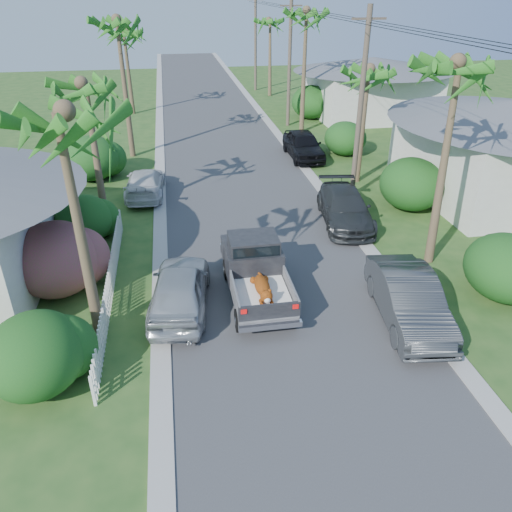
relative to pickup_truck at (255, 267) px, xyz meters
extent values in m
plane|color=#264D1C|center=(0.94, -4.80, -1.01)|extent=(120.00, 120.00, 0.00)
cube|color=#38383A|center=(0.94, 20.20, -1.00)|extent=(8.00, 100.00, 0.02)
cube|color=#A5A39E|center=(-3.36, 20.20, -0.98)|extent=(0.60, 100.00, 0.06)
cube|color=#A5A39E|center=(5.24, 20.20, -0.98)|extent=(0.60, 100.00, 0.06)
cylinder|color=black|center=(-0.85, -2.21, -0.63)|extent=(0.28, 0.76, 0.76)
cylinder|color=black|center=(0.85, -2.21, -0.63)|extent=(0.28, 0.76, 0.76)
cylinder|color=black|center=(-0.85, 1.04, -0.63)|extent=(0.28, 0.76, 0.76)
cylinder|color=black|center=(0.85, 1.04, -0.63)|extent=(0.28, 0.76, 0.76)
cube|color=gray|center=(0.00, -1.56, -0.39)|extent=(1.90, 2.40, 0.24)
cube|color=gray|center=(-0.92, -1.56, -0.01)|extent=(0.06, 2.40, 0.55)
cube|color=gray|center=(0.92, -1.56, -0.01)|extent=(0.06, 2.40, 0.55)
cube|color=black|center=(0.00, -2.73, -0.03)|extent=(1.92, 0.08, 0.52)
cube|color=silver|center=(0.00, -2.89, -0.46)|extent=(1.98, 0.18, 0.18)
cube|color=red|center=(-0.80, -2.78, 0.09)|extent=(0.18, 0.05, 0.14)
cube|color=red|center=(0.80, -2.78, 0.09)|extent=(0.18, 0.05, 0.14)
cube|color=black|center=(0.00, 0.29, 0.04)|extent=(1.94, 1.65, 1.10)
cube|color=black|center=(0.00, 0.29, 0.77)|extent=(1.70, 1.35, 0.55)
cube|color=black|center=(0.00, -0.38, 0.74)|extent=(1.60, 0.05, 0.45)
cube|color=black|center=(0.00, 1.54, -0.11)|extent=(1.94, 1.20, 0.80)
cube|color=white|center=(0.00, -1.56, -0.19)|extent=(1.70, 2.10, 0.16)
ellipsoid|color=#E25D13|center=(0.00, -1.46, 0.11)|extent=(0.48, 1.25, 0.43)
sphere|color=#E25D13|center=(0.00, -2.21, 0.19)|extent=(0.40, 0.40, 0.40)
ellipsoid|color=white|center=(0.00, -1.46, 0.01)|extent=(0.32, 0.86, 0.18)
imported|color=#34373A|center=(4.60, -2.60, -0.20)|extent=(2.28, 5.06, 1.61)
imported|color=#292C2E|center=(5.06, 5.07, -0.27)|extent=(2.72, 5.32, 1.48)
imported|color=black|center=(5.64, 14.96, -0.19)|extent=(1.95, 4.84, 1.65)
imported|color=#B5B8BC|center=(-2.66, -0.68, -0.22)|extent=(2.46, 4.84, 1.58)
imported|color=silver|center=(-4.06, 10.09, -0.34)|extent=(2.12, 4.73, 1.35)
cone|color=brown|center=(-5.26, -1.80, 2.49)|extent=(0.36, 0.71, 7.01)
cone|color=brown|center=(-5.86, 7.20, 2.09)|extent=(0.36, 0.61, 6.21)
cone|color=brown|center=(-5.06, 17.20, 2.99)|extent=(0.36, 0.36, 8.00)
cone|color=brown|center=(-5.56, 29.20, 2.24)|extent=(0.36, 0.75, 6.51)
cone|color=brown|center=(7.24, 1.20, 2.74)|extent=(0.36, 0.73, 7.51)
cone|color=brown|center=(7.54, 10.20, 1.99)|extent=(0.36, 0.54, 6.01)
cone|color=brown|center=(7.14, 21.20, 3.09)|extent=(0.36, 0.36, 8.20)
cone|color=brown|center=(7.44, 35.20, 2.39)|extent=(0.36, 0.63, 6.81)
ellipsoid|color=#14461B|center=(-6.56, -3.80, 0.09)|extent=(2.60, 2.86, 2.20)
ellipsoid|color=#C11B5F|center=(-6.86, 1.20, 0.29)|extent=(3.00, 3.30, 2.60)
ellipsoid|color=#14461B|center=(-6.46, 5.20, -0.01)|extent=(2.40, 2.64, 2.00)
ellipsoid|color=#14461B|center=(-7.06, 13.20, 0.19)|extent=(3.20, 3.52, 2.40)
ellipsoid|color=#14461B|center=(8.54, -1.80, 0.14)|extent=(2.80, 3.08, 2.30)
ellipsoid|color=#14461B|center=(8.74, 6.20, 0.24)|extent=(3.00, 3.30, 2.50)
ellipsoid|color=#14461B|center=(8.44, 15.20, 0.04)|extent=(2.60, 2.86, 2.10)
ellipsoid|color=#14461B|center=(8.94, 25.20, 0.29)|extent=(3.20, 3.52, 2.60)
cube|color=white|center=(-5.06, 0.70, -0.51)|extent=(0.10, 11.00, 1.00)
cube|color=silver|center=(13.94, 7.20, 0.89)|extent=(8.00, 9.00, 3.80)
cone|color=#595B60|center=(13.94, 7.20, 3.29)|extent=(6.48, 6.48, 1.00)
cube|color=silver|center=(13.94, 25.20, 0.79)|extent=(9.00, 8.00, 3.60)
cone|color=#595B60|center=(13.94, 25.20, 3.09)|extent=(6.48, 6.48, 1.00)
cylinder|color=brown|center=(6.54, 8.20, 3.49)|extent=(0.26, 0.26, 9.00)
cube|color=brown|center=(6.54, 8.20, 7.39)|extent=(1.60, 0.10, 0.10)
cylinder|color=brown|center=(6.54, 23.20, 3.49)|extent=(0.26, 0.26, 9.00)
cube|color=brown|center=(6.54, 23.20, 7.39)|extent=(1.60, 0.10, 0.10)
cylinder|color=brown|center=(6.54, 38.20, 3.49)|extent=(0.26, 0.26, 9.00)
cube|color=brown|center=(6.54, 38.20, 7.39)|extent=(1.60, 0.10, 0.10)
camera|label=1|loc=(-2.52, -15.00, 8.76)|focal=35.00mm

